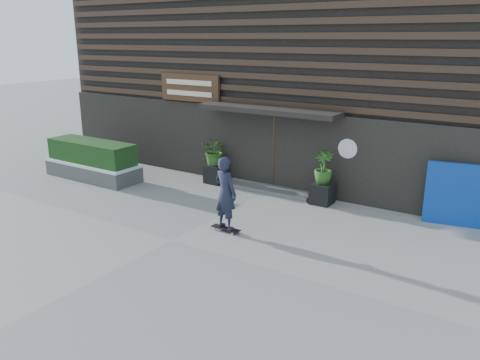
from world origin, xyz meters
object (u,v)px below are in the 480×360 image
Objects in this scene: planter_pot_left at (216,174)px; blue_tarp at (462,195)px; planter_pot_right at (322,193)px; raised_bed at (93,171)px; skateboarder at (225,193)px.

planter_pot_left is 0.34× the size of blue_tarp.
raised_bed is at bearing -166.45° from planter_pot_right.
planter_pot_right is 3.52m from skateboarder.
planter_pot_left is at bearing 25.69° from raised_bed.
blue_tarp reaches higher than raised_bed.
raised_bed is (-7.61, -1.83, -0.05)m from planter_pot_right.
planter_pot_left is 7.44m from blue_tarp.
planter_pot_left is 0.31× the size of skateboarder.
raised_bed is 1.83× the size of skateboarder.
raised_bed is at bearing -154.31° from planter_pot_left.
planter_pot_right is (3.80, 0.00, 0.00)m from planter_pot_left.
skateboarder reaches higher than planter_pot_left.
planter_pot_left is at bearing 129.30° from skateboarder.
blue_tarp is 0.91× the size of skateboarder.
blue_tarp is at bearing 10.76° from raised_bed.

